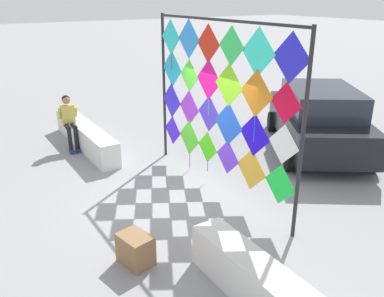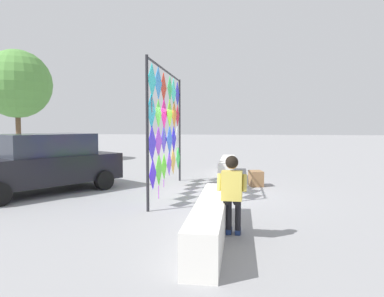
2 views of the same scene
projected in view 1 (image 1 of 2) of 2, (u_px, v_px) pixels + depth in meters
The scene contains 6 objects.
ground at pixel (173, 198), 8.54m from camera, with size 120.00×120.00×0.00m, color gray.
plaza_ledge_left at pixel (85, 136), 11.31m from camera, with size 3.93×0.52×0.66m, color silver.
kite_display_rack at pixel (218, 95), 8.30m from camera, with size 4.73×0.10×3.64m.
seated_vendor at pixel (69, 119), 10.95m from camera, with size 0.68×0.53×1.51m.
parked_car at pixel (318, 118), 10.94m from camera, with size 4.84×4.18×1.76m.
cardboard_box_large at pixel (136, 249), 6.40m from camera, with size 0.55×0.40×0.51m, color olive.
Camera 1 is at (6.63, -3.72, 4.05)m, focal length 37.61 mm.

